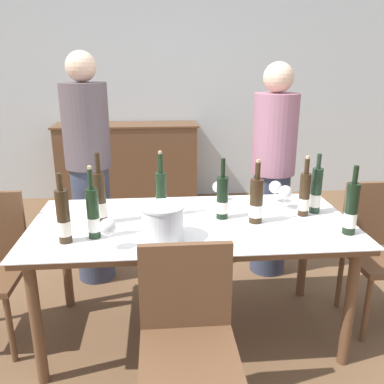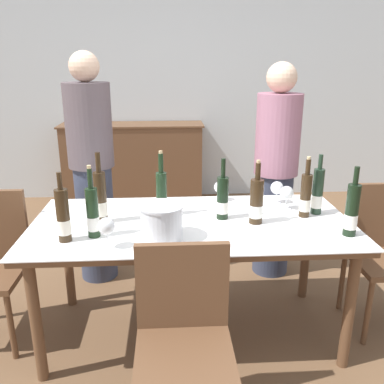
{
  "view_description": "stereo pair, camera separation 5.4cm",
  "coord_description": "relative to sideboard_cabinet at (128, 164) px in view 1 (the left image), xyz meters",
  "views": [
    {
      "loc": [
        -0.19,
        -2.18,
        1.64
      ],
      "look_at": [
        0.0,
        0.0,
        0.93
      ],
      "focal_mm": 38.0,
      "sensor_mm": 36.0,
      "label": 1
    },
    {
      "loc": [
        -0.13,
        -2.19,
        1.64
      ],
      "look_at": [
        0.0,
        0.0,
        0.93
      ],
      "focal_mm": 38.0,
      "sensor_mm": 36.0,
      "label": 2
    }
  ],
  "objects": [
    {
      "name": "ground_plane",
      "position": [
        0.54,
        -2.53,
        -0.47
      ],
      "size": [
        12.0,
        12.0,
        0.0
      ],
      "primitive_type": "plane",
      "color": "brown"
    },
    {
      "name": "back_wall",
      "position": [
        0.54,
        0.29,
        0.93
      ],
      "size": [
        8.0,
        0.1,
        2.8
      ],
      "color": "silver",
      "rests_on": "ground_plane"
    },
    {
      "name": "person_guest_left",
      "position": [
        1.23,
        -1.78,
        0.35
      ],
      "size": [
        0.33,
        0.33,
        1.64
      ],
      "color": "#383F56",
      "rests_on": "ground_plane"
    },
    {
      "name": "chair_near_front",
      "position": [
        0.46,
        -3.22,
        0.04
      ],
      "size": [
        0.42,
        0.42,
        0.88
      ],
      "color": "brown",
      "rests_on": "ground_plane"
    },
    {
      "name": "dining_table",
      "position": [
        0.54,
        -2.53,
        0.2
      ],
      "size": [
        1.85,
        0.9,
        0.75
      ],
      "color": "brown",
      "rests_on": "ground_plane"
    },
    {
      "name": "wine_bottle_4",
      "position": [
        0.91,
        -2.57,
        0.4
      ],
      "size": [
        0.08,
        0.08,
        0.37
      ],
      "color": "#332314",
      "rests_on": "dining_table"
    },
    {
      "name": "ice_bucket",
      "position": [
        0.37,
        -2.76,
        0.37
      ],
      "size": [
        0.23,
        0.23,
        0.18
      ],
      "color": "silver",
      "rests_on": "dining_table"
    },
    {
      "name": "wine_glass_1",
      "position": [
        0.1,
        -2.86,
        0.39
      ],
      "size": [
        0.09,
        0.09,
        0.16
      ],
      "color": "white",
      "rests_on": "dining_table"
    },
    {
      "name": "wine_bottle_6",
      "position": [
        1.22,
        -2.49,
        0.4
      ],
      "size": [
        0.06,
        0.06,
        0.37
      ],
      "color": "#332314",
      "rests_on": "dining_table"
    },
    {
      "name": "wine_glass_3",
      "position": [
        0.75,
        -2.17,
        0.36
      ],
      "size": [
        0.08,
        0.08,
        0.13
      ],
      "color": "white",
      "rests_on": "dining_table"
    },
    {
      "name": "wine_glass_2",
      "position": [
        1.14,
        -2.36,
        0.37
      ],
      "size": [
        0.09,
        0.09,
        0.15
      ],
      "color": "white",
      "rests_on": "dining_table"
    },
    {
      "name": "wine_bottle_7",
      "position": [
        0.37,
        -2.42,
        0.41
      ],
      "size": [
        0.07,
        0.07,
        0.4
      ],
      "color": "black",
      "rests_on": "dining_table"
    },
    {
      "name": "wine_bottle_3",
      "position": [
        0.72,
        -2.49,
        0.4
      ],
      "size": [
        0.07,
        0.07,
        0.36
      ],
      "color": "black",
      "rests_on": "dining_table"
    },
    {
      "name": "wine_bottle_8",
      "position": [
        1.37,
        -2.78,
        0.41
      ],
      "size": [
        0.07,
        0.07,
        0.38
      ],
      "color": "black",
      "rests_on": "dining_table"
    },
    {
      "name": "wine_glass_0",
      "position": [
        1.11,
        -2.24,
        0.37
      ],
      "size": [
        0.08,
        0.08,
        0.15
      ],
      "color": "white",
      "rests_on": "dining_table"
    },
    {
      "name": "person_host",
      "position": [
        -0.15,
        -1.78,
        0.39
      ],
      "size": [
        0.33,
        0.33,
        1.71
      ],
      "color": "#383F56",
      "rests_on": "ground_plane"
    },
    {
      "name": "wine_bottle_1",
      "position": [
        1.31,
        -2.44,
        0.41
      ],
      "size": [
        0.07,
        0.07,
        0.37
      ],
      "color": "#1E3323",
      "rests_on": "dining_table"
    },
    {
      "name": "sideboard_cabinet",
      "position": [
        0.0,
        0.0,
        0.0
      ],
      "size": [
        1.64,
        0.46,
        0.95
      ],
      "color": "brown",
      "rests_on": "ground_plane"
    },
    {
      "name": "wine_bottle_5",
      "position": [
        -0.13,
        -2.76,
        0.41
      ],
      "size": [
        0.07,
        0.07,
        0.37
      ],
      "color": "#332314",
      "rests_on": "dining_table"
    },
    {
      "name": "wine_bottle_2",
      "position": [
        0.01,
        -2.71,
        0.4
      ],
      "size": [
        0.07,
        0.07,
        0.39
      ],
      "color": "black",
      "rests_on": "dining_table"
    },
    {
      "name": "wine_bottle_0",
      "position": [
        0.02,
        -2.51,
        0.42
      ],
      "size": [
        0.07,
        0.07,
        0.41
      ],
      "color": "#332314",
      "rests_on": "dining_table"
    },
    {
      "name": "chair_right_end",
      "position": [
        1.76,
        -2.45,
        0.05
      ],
      "size": [
        0.42,
        0.42,
        0.9
      ],
      "color": "brown",
      "rests_on": "ground_plane"
    }
  ]
}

